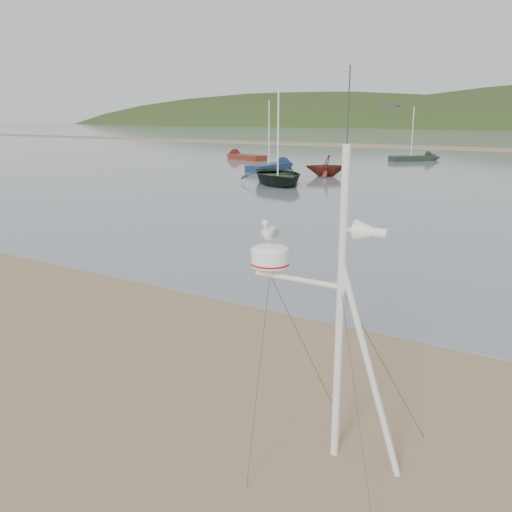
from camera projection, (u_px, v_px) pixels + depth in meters
The scene contains 7 objects.
ground at pixel (126, 378), 8.89m from camera, with size 560.00×560.00×0.00m, color #86694D.
mast_rig at pixel (332, 372), 6.61m from camera, with size 2.09×2.23×4.71m.
boat_dark at pixel (278, 139), 33.05m from camera, with size 3.97×1.15×5.55m, color black.
boat_red at pixel (326, 156), 37.98m from camera, with size 2.42×1.48×2.81m, color #5B1E14.
sailboat_dark_mid at pixel (422, 158), 51.55m from camera, with size 4.48×4.88×5.36m.
sailboat_blue_near at pixel (279, 166), 43.25m from camera, with size 1.86×5.81×5.73m.
dinghy_red_far at pixel (239, 156), 53.83m from camera, with size 5.93×3.27×1.41m.
Camera 1 is at (6.10, -5.74, 4.18)m, focal length 38.00 mm.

